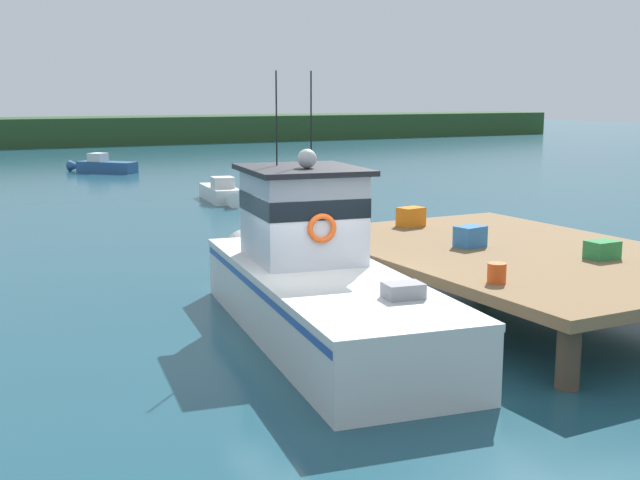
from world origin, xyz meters
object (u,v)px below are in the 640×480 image
bait_bucket (497,273)px  crate_single_far (411,217)px  crate_stack_mid_dock (470,237)px  mooring_buoy_spare_mooring (306,174)px  crate_single_by_cleat (602,250)px  main_fishing_boat (313,277)px  moored_boat_mid_harbor (221,193)px  moored_boat_far_left (103,166)px

bait_bucket → crate_single_far: bearing=69.5°
crate_stack_mid_dock → mooring_buoy_spare_mooring: (9.13, 25.49, -1.23)m
crate_single_by_cleat → mooring_buoy_spare_mooring: (7.65, 27.70, -1.19)m
main_fishing_boat → crate_single_far: size_ratio=16.60×
crate_stack_mid_dock → moored_boat_mid_harbor: (1.38, 18.00, -1.06)m
main_fishing_boat → crate_stack_mid_dock: size_ratio=16.60×
main_fishing_boat → moored_boat_mid_harbor: bearing=74.0°
moored_boat_far_left → main_fishing_boat: bearing=-96.7°
crate_single_far → bait_bucket: size_ratio=1.76×
crate_single_far → moored_boat_far_left: bearing=90.7°
main_fishing_boat → crate_stack_mid_dock: main_fishing_boat is taller
crate_stack_mid_dock → crate_single_far: bearing=81.1°
crate_stack_mid_dock → crate_single_far: (0.44, 2.84, 0.01)m
crate_single_by_cleat → mooring_buoy_spare_mooring: 28.76m
crate_single_far → crate_stack_mid_dock: bearing=-98.9°
mooring_buoy_spare_mooring → bait_bucket: bearing=-110.9°
bait_bucket → mooring_buoy_spare_mooring: (10.81, 28.34, -1.19)m
bait_bucket → main_fishing_boat: bearing=129.4°
crate_single_far → bait_bucket: (-2.13, -5.70, -0.06)m
main_fishing_boat → bait_bucket: size_ratio=29.30×
bait_bucket → mooring_buoy_spare_mooring: bearing=69.1°
crate_single_far → moored_boat_far_left: (-0.36, 30.45, -1.05)m
crate_stack_mid_dock → moored_boat_mid_harbor: size_ratio=0.14×
crate_single_by_cleat → moored_boat_far_left: 35.54m
main_fishing_boat → crate_single_by_cleat: (5.32, -1.97, 0.37)m
bait_bucket → moored_boat_mid_harbor: (3.07, 20.85, -1.01)m
crate_stack_mid_dock → crate_single_far: size_ratio=1.00×
crate_stack_mid_dock → bait_bucket: crate_stack_mid_dock is taller
crate_single_by_cleat → moored_boat_far_left: (-1.39, 35.50, -1.00)m
crate_single_far → moored_boat_far_left: crate_single_far is taller
crate_stack_mid_dock → bait_bucket: bearing=-120.6°
bait_bucket → moored_boat_mid_harbor: bearing=81.6°
main_fishing_boat → crate_single_by_cleat: main_fishing_boat is taller
crate_single_far → bait_bucket: bearing=-110.5°
main_fishing_boat → moored_boat_mid_harbor: size_ratio=2.37×
main_fishing_boat → bait_bucket: main_fishing_boat is taller
moored_boat_mid_harbor → main_fishing_boat: bearing=-106.0°
moored_boat_mid_harbor → moored_boat_far_left: size_ratio=1.11×
crate_single_by_cleat → crate_stack_mid_dock: (-1.48, 2.21, 0.04)m
moored_boat_mid_harbor → mooring_buoy_spare_mooring: moored_boat_mid_harbor is taller
crate_single_by_cleat → crate_single_far: 5.16m
main_fishing_boat → crate_single_by_cleat: bearing=-20.4°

